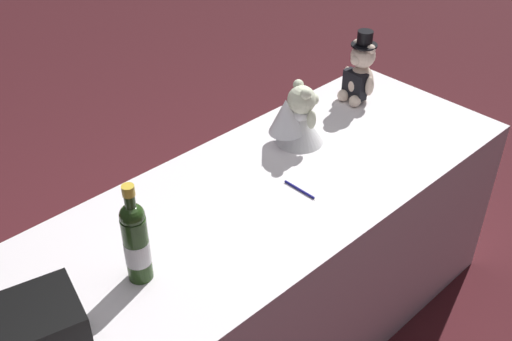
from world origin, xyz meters
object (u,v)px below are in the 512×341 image
at_px(signing_pen, 300,190).
at_px(champagne_bottle, 136,241).
at_px(teddy_bear_groom, 360,73).
at_px(teddy_bear_bride, 297,118).
at_px(gift_case_black, 24,332).

bearing_deg(signing_pen, champagne_bottle, -3.80).
xyz_separation_m(teddy_bear_groom, champagne_bottle, (1.21, 0.22, 0.01)).
height_order(teddy_bear_groom, signing_pen, teddy_bear_groom).
bearing_deg(teddy_bear_bride, signing_pen, 46.29).
distance_m(champagne_bottle, gift_case_black, 0.34).
bearing_deg(signing_pen, gift_case_black, -1.40).
bearing_deg(teddy_bear_bride, champagne_bottle, 12.26).
relative_size(teddy_bear_groom, gift_case_black, 0.94).
xyz_separation_m(teddy_bear_bride, champagne_bottle, (0.80, 0.17, 0.03)).
relative_size(teddy_bear_groom, teddy_bear_bride, 1.26).
height_order(teddy_bear_groom, champagne_bottle, champagne_bottle).
bearing_deg(gift_case_black, teddy_bear_groom, -171.30).
bearing_deg(teddy_bear_bride, gift_case_black, 9.51).
relative_size(teddy_bear_groom, signing_pen, 2.19).
distance_m(teddy_bear_groom, teddy_bear_bride, 0.41).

